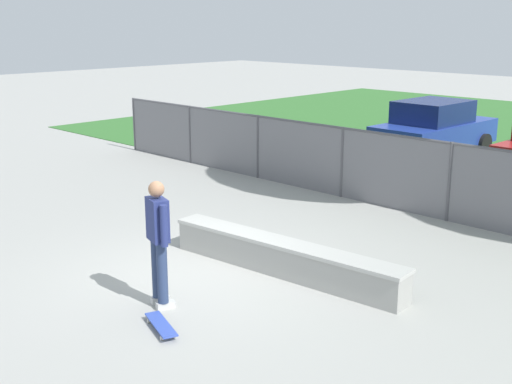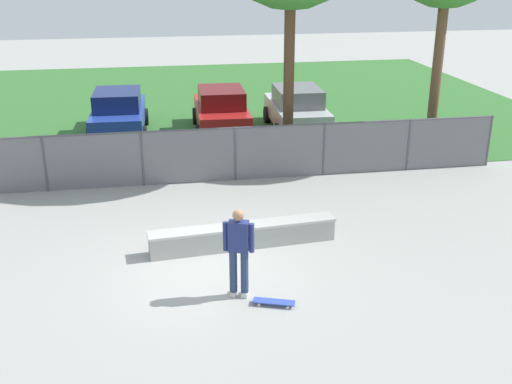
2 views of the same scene
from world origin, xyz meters
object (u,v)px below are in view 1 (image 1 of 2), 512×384
Objects in this scene: skateboard at (161,325)px; concrete_ledge at (283,257)px; car_blue at (434,128)px; skateboarder at (158,238)px.

concrete_ledge is at bearing 94.10° from skateboard.
car_blue reaches higher than concrete_ledge.
car_blue is (-3.26, 12.52, 0.77)m from skateboard.
concrete_ledge is 5.24× the size of skateboard.
skateboarder reaches higher than skateboard.
concrete_ledge is at bearing -72.80° from car_blue.
skateboard is (0.60, -0.46, -0.94)m from skateboarder.
skateboard is at bearing -37.38° from skateboarder.
concrete_ledge is at bearing 79.01° from skateboarder.
concrete_ledge reaches higher than skateboard.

